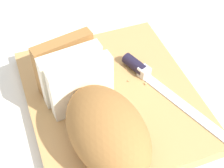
# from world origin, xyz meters

# --- Properties ---
(ground_plane) EXTENTS (3.00, 3.00, 0.00)m
(ground_plane) POSITION_xyz_m (0.00, 0.00, 0.00)
(ground_plane) COLOR silver
(cutting_board) EXTENTS (0.37, 0.32, 0.03)m
(cutting_board) POSITION_xyz_m (0.00, 0.00, 0.01)
(cutting_board) COLOR tan
(cutting_board) RESTS_ON ground_plane
(bread_loaf) EXTENTS (0.29, 0.15, 0.11)m
(bread_loaf) POSITION_xyz_m (-0.07, 0.06, 0.08)
(bread_loaf) COLOR #996633
(bread_loaf) RESTS_ON cutting_board
(bread_knife) EXTENTS (0.26, 0.11, 0.02)m
(bread_knife) POSITION_xyz_m (0.01, -0.08, 0.03)
(bread_knife) COLOR silver
(bread_knife) RESTS_ON cutting_board
(crumb_near_knife) EXTENTS (0.00, 0.00, 0.00)m
(crumb_near_knife) POSITION_xyz_m (0.05, -0.05, 0.03)
(crumb_near_knife) COLOR tan
(crumb_near_knife) RESTS_ON cutting_board
(crumb_near_loaf) EXTENTS (0.00, 0.00, 0.00)m
(crumb_near_loaf) POSITION_xyz_m (0.02, -0.04, 0.03)
(crumb_near_loaf) COLOR tan
(crumb_near_loaf) RESTS_ON cutting_board
(crumb_stray_left) EXTENTS (0.00, 0.00, 0.00)m
(crumb_stray_left) POSITION_xyz_m (0.00, -0.07, 0.03)
(crumb_stray_left) COLOR tan
(crumb_stray_left) RESTS_ON cutting_board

